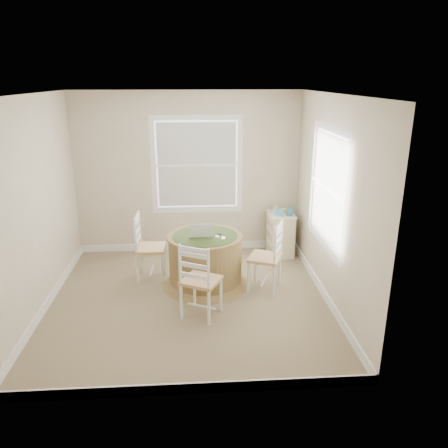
{
  "coord_description": "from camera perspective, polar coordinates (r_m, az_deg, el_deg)",
  "views": [
    {
      "loc": [
        0.11,
        -5.13,
        2.78
      ],
      "look_at": [
        0.49,
        0.45,
        0.9
      ],
      "focal_mm": 35.0,
      "sensor_mm": 36.0,
      "label": 1
    }
  ],
  "objects": [
    {
      "name": "corner_chest",
      "position": [
        7.18,
        7.34,
        -1.29
      ],
      "size": [
        0.43,
        0.55,
        0.7
      ],
      "rotation": [
        0.0,
        0.0,
        0.06
      ],
      "color": "#F3E7B6",
      "rests_on": "ground"
    },
    {
      "name": "phone",
      "position": [
        5.85,
        -0.07,
        -1.87
      ],
      "size": [
        0.06,
        0.09,
        0.02
      ],
      "primitive_type": "cube",
      "rotation": [
        0.0,
        0.0,
        -0.11
      ],
      "color": "#B7BABF",
      "rests_on": "round_table"
    },
    {
      "name": "mouse",
      "position": [
        5.88,
        -0.87,
        -1.66
      ],
      "size": [
        0.07,
        0.1,
        0.03
      ],
      "primitive_type": "ellipsoid",
      "rotation": [
        0.0,
        0.0,
        -0.11
      ],
      "color": "white",
      "rests_on": "round_table"
    },
    {
      "name": "cup_cream",
      "position": [
        7.15,
        6.82,
        1.95
      ],
      "size": [
        0.07,
        0.07,
        0.09
      ],
      "primitive_type": "cylinder",
      "color": "beige",
      "rests_on": "corner_chest"
    },
    {
      "name": "box_blue",
      "position": [
        6.99,
        8.46,
        1.64
      ],
      "size": [
        0.08,
        0.08,
        0.12
      ],
      "primitive_type": "cube",
      "rotation": [
        0.0,
        0.0,
        0.06
      ],
      "color": "teal",
      "rests_on": "corner_chest"
    },
    {
      "name": "laptop",
      "position": [
        5.93,
        -3.05,
        -1.29
      ],
      "size": [
        0.32,
        0.28,
        0.22
      ],
      "rotation": [
        0.0,
        0.0,
        3.14
      ],
      "color": "white",
      "rests_on": "round_table"
    },
    {
      "name": "chair_right",
      "position": [
        5.93,
        5.36,
        -4.35
      ],
      "size": [
        0.53,
        0.54,
        0.95
      ],
      "primitive_type": null,
      "rotation": [
        0.0,
        0.0,
        -1.97
      ],
      "color": "white",
      "rests_on": "ground"
    },
    {
      "name": "box_yellow",
      "position": [
        7.14,
        7.91,
        1.76
      ],
      "size": [
        0.16,
        0.11,
        0.06
      ],
      "primitive_type": "cube",
      "rotation": [
        0.0,
        0.0,
        0.06
      ],
      "color": "#CCE14F",
      "rests_on": "corner_chest"
    },
    {
      "name": "room",
      "position": [
        5.49,
        -3.18,
        2.96
      ],
      "size": [
        3.64,
        3.64,
        2.64
      ],
      "color": "#807151",
      "rests_on": "ground"
    },
    {
      "name": "keys",
      "position": [
        5.98,
        -0.66,
        -1.37
      ],
      "size": [
        0.07,
        0.06,
        0.02
      ],
      "primitive_type": "cube",
      "rotation": [
        0.0,
        0.0,
        -0.11
      ],
      "color": "black",
      "rests_on": "round_table"
    },
    {
      "name": "chair_near",
      "position": [
        5.27,
        -3.01,
        -7.32
      ],
      "size": [
        0.56,
        0.55,
        0.95
      ],
      "primitive_type": null,
      "rotation": [
        0.0,
        0.0,
        2.66
      ],
      "color": "white",
      "rests_on": "ground"
    },
    {
      "name": "round_table",
      "position": [
        6.08,
        -2.46,
        -4.45
      ],
      "size": [
        1.21,
        1.21,
        0.74
      ],
      "rotation": [
        0.0,
        0.0,
        -0.11
      ],
      "color": "olive",
      "rests_on": "ground"
    },
    {
      "name": "tissue_box",
      "position": [
        6.97,
        7.19,
        1.54
      ],
      "size": [
        0.13,
        0.13,
        0.1
      ],
      "primitive_type": "cube",
      "rotation": [
        0.0,
        0.0,
        0.06
      ],
      "color": "#5899CA",
      "rests_on": "corner_chest"
    },
    {
      "name": "chair_left",
      "position": [
        6.31,
        -9.57,
        -3.06
      ],
      "size": [
        0.41,
        0.43,
        0.95
      ],
      "primitive_type": null,
      "rotation": [
        0.0,
        0.0,
        1.54
      ],
      "color": "white",
      "rests_on": "ground"
    }
  ]
}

